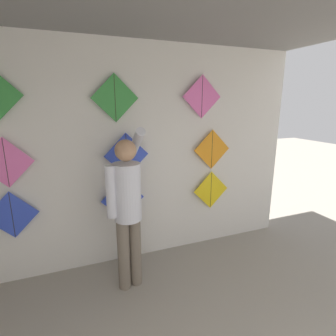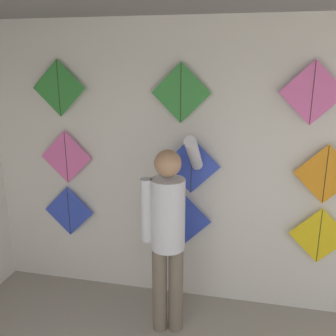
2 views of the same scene
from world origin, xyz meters
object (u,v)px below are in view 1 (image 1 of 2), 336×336
object	(u,v)px
kite_0	(12,215)
kite_4	(127,155)
kite_7	(115,98)
kite_5	(212,150)
kite_2	(211,190)
kite_3	(6,163)
kite_1	(123,199)
kite_8	(202,97)
shopkeeper	(127,202)

from	to	relation	value
kite_0	kite_4	distance (m)	1.44
kite_4	kite_7	size ratio (longest dim) A/B	1.00
kite_5	kite_7	distance (m)	1.48
kite_0	kite_2	world-z (taller)	kite_0
kite_3	kite_1	bearing A→B (deg)	0.00
kite_3	kite_4	size ratio (longest dim) A/B	1.00
kite_2	kite_7	world-z (taller)	kite_7
kite_5	kite_8	xyz separation A→B (m)	(-0.18, 0.00, 0.71)
kite_4	kite_5	xyz separation A→B (m)	(1.21, 0.00, -0.01)
shopkeeper	kite_2	distance (m)	1.44
shopkeeper	kite_2	size ratio (longest dim) A/B	3.31
kite_5	kite_4	bearing A→B (deg)	180.00
kite_2	kite_5	bearing A→B (deg)	180.00
kite_7	kite_3	bearing A→B (deg)	180.00
kite_1	kite_2	world-z (taller)	kite_1
kite_1	kite_3	world-z (taller)	kite_3
kite_3	kite_0	bearing A→B (deg)	180.00
kite_2	kite_4	bearing A→B (deg)	180.00
kite_5	kite_2	bearing A→B (deg)	0.00
kite_1	kite_5	bearing A→B (deg)	0.00
shopkeeper	kite_7	bearing A→B (deg)	77.99
kite_5	kite_8	bearing A→B (deg)	180.00
kite_2	shopkeeper	bearing A→B (deg)	-159.44
kite_4	kite_8	xyz separation A→B (m)	(1.03, 0.00, 0.70)
kite_0	kite_8	size ratio (longest dim) A/B	1.00
shopkeeper	kite_5	size ratio (longest dim) A/B	3.31
kite_7	kite_8	world-z (taller)	kite_8
shopkeeper	kite_5	distance (m)	1.47
kite_4	kite_5	bearing A→B (deg)	0.00
kite_4	kite_5	distance (m)	1.21
kite_1	kite_4	bearing A→B (deg)	0.00
kite_8	kite_5	bearing A→B (deg)	0.00
kite_1	kite_5	size ratio (longest dim) A/B	1.00
kite_7	kite_8	distance (m)	1.13
shopkeeper	kite_8	xyz separation A→B (m)	(1.14, 0.50, 1.12)
kite_0	kite_5	size ratio (longest dim) A/B	1.00
kite_4	kite_2	bearing A→B (deg)	0.00
kite_7	kite_1	bearing A→B (deg)	0.00
shopkeeper	kite_7	world-z (taller)	kite_7
kite_7	kite_8	size ratio (longest dim) A/B	1.00
kite_4	kite_8	bearing A→B (deg)	0.00
kite_0	kite_4	bearing A→B (deg)	0.00
kite_3	kite_7	world-z (taller)	kite_7
kite_1	kite_7	xyz separation A→B (m)	(-0.04, 0.00, 1.25)
shopkeeper	kite_1	world-z (taller)	shopkeeper
kite_4	kite_7	bearing A→B (deg)	180.00
kite_3	kite_5	world-z (taller)	kite_3
kite_1	kite_3	size ratio (longest dim) A/B	1.00
kite_5	kite_3	bearing A→B (deg)	180.00
kite_8	kite_4	bearing A→B (deg)	180.00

